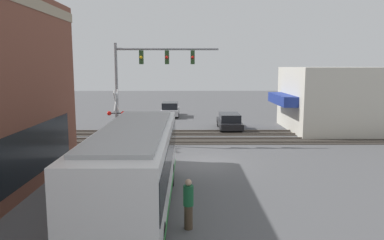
{
  "coord_description": "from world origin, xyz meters",
  "views": [
    {
      "loc": [
        -20.23,
        0.84,
        5.36
      ],
      "look_at": [
        2.61,
        0.64,
        2.03
      ],
      "focal_mm": 35.0,
      "sensor_mm": 36.0,
      "label": 1
    }
  ],
  "objects": [
    {
      "name": "ground_plane",
      "position": [
        0.0,
        0.0,
        0.0
      ],
      "size": [
        120.0,
        120.0,
        0.0
      ],
      "primitive_type": "plane",
      "color": "#565659"
    },
    {
      "name": "shop_building",
      "position": [
        10.62,
        -11.52,
        2.61
      ],
      "size": [
        8.11,
        9.32,
        5.23
      ],
      "color": "beige",
      "rests_on": "ground"
    },
    {
      "name": "city_bus",
      "position": [
        -6.94,
        2.8,
        1.76
      ],
      "size": [
        10.34,
        2.59,
        3.2
      ],
      "color": "white",
      "rests_on": "ground"
    },
    {
      "name": "traffic_signal_gantry",
      "position": [
        4.99,
        3.63,
        5.06
      ],
      "size": [
        0.42,
        6.93,
        6.85
      ],
      "color": "gray",
      "rests_on": "ground"
    },
    {
      "name": "crossing_signal",
      "position": [
        3.86,
        5.54,
        2.3
      ],
      "size": [
        1.41,
        1.18,
        3.81
      ],
      "color": "gray",
      "rests_on": "ground"
    },
    {
      "name": "rail_track_near",
      "position": [
        6.0,
        0.0,
        0.03
      ],
      "size": [
        2.6,
        60.0,
        0.15
      ],
      "color": "#332D28",
      "rests_on": "ground"
    },
    {
      "name": "rail_track_far",
      "position": [
        9.2,
        0.0,
        0.03
      ],
      "size": [
        2.6,
        60.0,
        0.15
      ],
      "color": "#332D28",
      "rests_on": "ground"
    },
    {
      "name": "parked_car_black",
      "position": [
        11.0,
        -2.6,
        0.65
      ],
      "size": [
        4.86,
        1.82,
        1.38
      ],
      "color": "black",
      "rests_on": "ground"
    },
    {
      "name": "parked_car_silver",
      "position": [
        19.22,
        2.8,
        0.71
      ],
      "size": [
        4.57,
        1.82,
        1.53
      ],
      "color": "#B7B7BC",
      "rests_on": "ground"
    },
    {
      "name": "pedestrian_near_bus",
      "position": [
        -8.49,
        0.86,
        0.87
      ],
      "size": [
        0.34,
        0.34,
        1.7
      ],
      "color": "#473828",
      "rests_on": "ground"
    }
  ]
}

